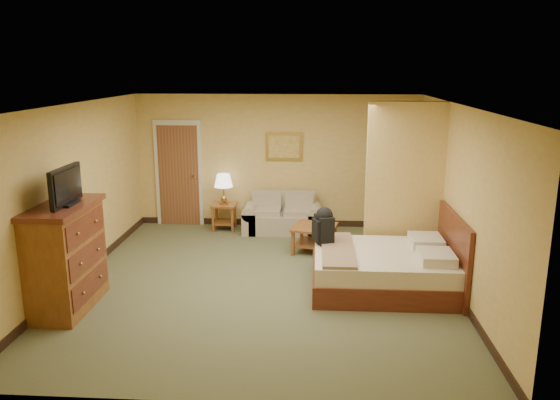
# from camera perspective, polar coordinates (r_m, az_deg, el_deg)

# --- Properties ---
(floor) EXTENTS (6.00, 6.00, 0.00)m
(floor) POSITION_cam_1_polar(r_m,az_deg,el_deg) (8.18, -1.82, -8.58)
(floor) COLOR brown
(floor) RESTS_ON ground
(ceiling) EXTENTS (6.00, 6.00, 0.00)m
(ceiling) POSITION_cam_1_polar(r_m,az_deg,el_deg) (7.58, -1.97, 9.91)
(ceiling) COLOR white
(ceiling) RESTS_ON back_wall
(back_wall) EXTENTS (5.50, 0.02, 2.60)m
(back_wall) POSITION_cam_1_polar(r_m,az_deg,el_deg) (10.71, -0.35, 4.04)
(back_wall) COLOR tan
(back_wall) RESTS_ON floor
(left_wall) EXTENTS (0.02, 6.00, 2.60)m
(left_wall) POSITION_cam_1_polar(r_m,az_deg,el_deg) (8.49, -20.69, 0.57)
(left_wall) COLOR tan
(left_wall) RESTS_ON floor
(right_wall) EXTENTS (0.02, 6.00, 2.60)m
(right_wall) POSITION_cam_1_polar(r_m,az_deg,el_deg) (8.00, 18.11, 0.01)
(right_wall) COLOR tan
(right_wall) RESTS_ON floor
(partition) EXTENTS (1.20, 0.15, 2.60)m
(partition) POSITION_cam_1_polar(r_m,az_deg,el_deg) (8.76, 12.85, 1.50)
(partition) COLOR tan
(partition) RESTS_ON floor
(door) EXTENTS (0.94, 0.16, 2.10)m
(door) POSITION_cam_1_polar(r_m,az_deg,el_deg) (11.03, -10.53, 2.69)
(door) COLOR beige
(door) RESTS_ON floor
(baseboard) EXTENTS (5.50, 0.02, 0.12)m
(baseboard) POSITION_cam_1_polar(r_m,az_deg,el_deg) (10.98, -0.34, -2.36)
(baseboard) COLOR black
(baseboard) RESTS_ON floor
(loveseat) EXTENTS (1.51, 0.70, 0.76)m
(loveseat) POSITION_cam_1_polar(r_m,az_deg,el_deg) (10.51, 0.29, -2.02)
(loveseat) COLOR tan
(loveseat) RESTS_ON floor
(side_table) EXTENTS (0.47, 0.47, 0.51)m
(side_table) POSITION_cam_1_polar(r_m,az_deg,el_deg) (10.69, -5.85, -1.32)
(side_table) COLOR brown
(side_table) RESTS_ON floor
(table_lamp) EXTENTS (0.36, 0.36, 0.59)m
(table_lamp) POSITION_cam_1_polar(r_m,az_deg,el_deg) (10.55, -5.93, 1.96)
(table_lamp) COLOR #A9793E
(table_lamp) RESTS_ON side_table
(coffee_table) EXTENTS (0.84, 0.84, 0.45)m
(coffee_table) POSITION_cam_1_polar(r_m,az_deg,el_deg) (9.40, 3.62, -3.49)
(coffee_table) COLOR brown
(coffee_table) RESTS_ON floor
(wall_picture) EXTENTS (0.72, 0.04, 0.56)m
(wall_picture) POSITION_cam_1_polar(r_m,az_deg,el_deg) (10.63, 0.43, 5.61)
(wall_picture) COLOR #B78E3F
(wall_picture) RESTS_ON back_wall
(dresser) EXTENTS (0.69, 1.32, 1.41)m
(dresser) POSITION_cam_1_polar(r_m,az_deg,el_deg) (7.64, -21.56, -5.54)
(dresser) COLOR brown
(dresser) RESTS_ON floor
(tv) EXTENTS (0.20, 0.80, 0.49)m
(tv) POSITION_cam_1_polar(r_m,az_deg,el_deg) (7.35, -21.49, 1.27)
(tv) COLOR black
(tv) RESTS_ON dresser
(bed) EXTENTS (2.03, 1.72, 1.11)m
(bed) POSITION_cam_1_polar(r_m,az_deg,el_deg) (8.02, 11.25, -7.00)
(bed) COLOR #521F13
(bed) RESTS_ON floor
(backpack) EXTENTS (0.31, 0.37, 0.56)m
(backpack) POSITION_cam_1_polar(r_m,az_deg,el_deg) (8.10, 4.64, -2.56)
(backpack) COLOR black
(backpack) RESTS_ON bed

